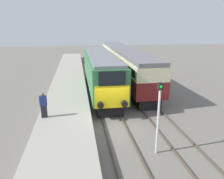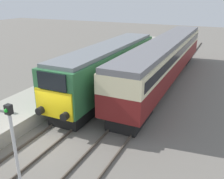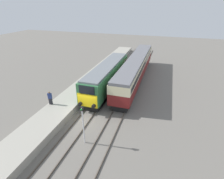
{
  "view_description": "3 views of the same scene",
  "coord_description": "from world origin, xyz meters",
  "px_view_note": "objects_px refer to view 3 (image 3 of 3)",
  "views": [
    {
      "loc": [
        -2.34,
        -13.57,
        6.72
      ],
      "look_at": [
        0.0,
        0.86,
        2.35
      ],
      "focal_mm": 35.0,
      "sensor_mm": 36.0,
      "label": 1
    },
    {
      "loc": [
        8.36,
        -9.29,
        7.53
      ],
      "look_at": [
        1.7,
        4.86,
        1.6
      ],
      "focal_mm": 40.0,
      "sensor_mm": 36.0,
      "label": 2
    },
    {
      "loc": [
        7.99,
        -14.93,
        11.86
      ],
      "look_at": [
        1.7,
        4.86,
        1.6
      ],
      "focal_mm": 28.0,
      "sensor_mm": 36.0,
      "label": 3
    }
  ],
  "objects_px": {
    "locomotive": "(107,76)",
    "passenger_carriage": "(136,67)",
    "signal_post": "(83,122)",
    "person_on_platform": "(50,98)"
  },
  "relations": [
    {
      "from": "locomotive",
      "to": "signal_post",
      "type": "bearing_deg",
      "value": -81.61
    },
    {
      "from": "passenger_carriage",
      "to": "person_on_platform",
      "type": "relative_size",
      "value": 12.56
    },
    {
      "from": "locomotive",
      "to": "passenger_carriage",
      "type": "height_order",
      "value": "locomotive"
    },
    {
      "from": "person_on_platform",
      "to": "signal_post",
      "type": "xyz_separation_m",
      "value": [
        6.3,
        -3.89,
        0.65
      ]
    },
    {
      "from": "person_on_platform",
      "to": "locomotive",
      "type": "bearing_deg",
      "value": 58.9
    },
    {
      "from": "passenger_carriage",
      "to": "signal_post",
      "type": "distance_m",
      "value": 16.24
    },
    {
      "from": "signal_post",
      "to": "person_on_platform",
      "type": "bearing_deg",
      "value": 148.29
    },
    {
      "from": "person_on_platform",
      "to": "signal_post",
      "type": "relative_size",
      "value": 0.43
    },
    {
      "from": "passenger_carriage",
      "to": "person_on_platform",
      "type": "bearing_deg",
      "value": -123.13
    },
    {
      "from": "locomotive",
      "to": "person_on_platform",
      "type": "bearing_deg",
      "value": -121.1
    }
  ]
}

